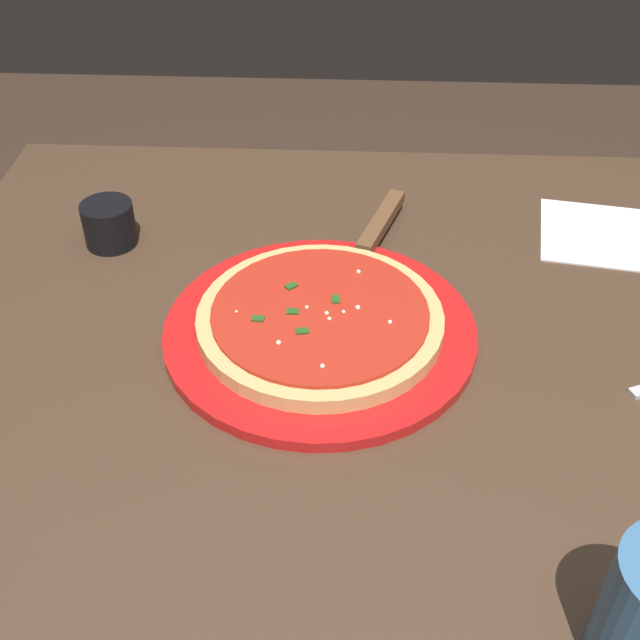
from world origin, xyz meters
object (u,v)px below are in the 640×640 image
object	(u,v)px
napkin_folded_right	(592,234)
pizza_server	(370,241)
serving_plate	(320,331)
cup_small_sauce	(109,224)
pizza	(320,319)

from	to	relation	value
napkin_folded_right	pizza_server	bearing A→B (deg)	-168.66
serving_plate	cup_small_sauce	distance (m)	0.29
pizza	cup_small_sauce	bearing A→B (deg)	148.06
pizza	pizza_server	xyz separation A→B (m)	(0.05, 0.15, -0.00)
serving_plate	napkin_folded_right	world-z (taller)	serving_plate
pizza	cup_small_sauce	xyz separation A→B (m)	(-0.25, 0.15, 0.00)
serving_plate	napkin_folded_right	size ratio (longest dim) A/B	2.28
serving_plate	pizza_server	bearing A→B (deg)	71.52
serving_plate	napkin_folded_right	distance (m)	0.37
pizza	cup_small_sauce	size ratio (longest dim) A/B	4.10
cup_small_sauce	napkin_folded_right	distance (m)	0.56
napkin_folded_right	cup_small_sauce	bearing A→B (deg)	-175.44
serving_plate	napkin_folded_right	xyz separation A→B (m)	(0.31, 0.20, -0.01)
pizza_server	cup_small_sauce	size ratio (longest dim) A/B	3.77
serving_plate	pizza_server	size ratio (longest dim) A/B	1.39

